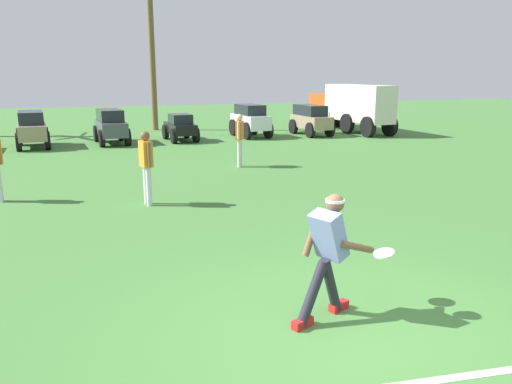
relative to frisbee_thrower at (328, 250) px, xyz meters
name	(u,v)px	position (x,y,z in m)	size (l,w,h in m)	color
ground_plane	(352,337)	(0.05, -0.50, -0.80)	(80.00, 80.00, 0.00)	#427736
frisbee_thrower	(328,250)	(0.00, 0.00, 0.00)	(1.11, 0.50, 1.43)	#23232D
frisbee_in_flight	(384,253)	(0.81, 0.12, -0.18)	(0.26, 0.27, 0.09)	white
teammate_near_sideline	(240,135)	(1.84, 9.34, 0.14)	(0.33, 0.47, 1.56)	silver
teammate_midfield	(146,161)	(-1.30, 5.73, 0.14)	(0.27, 0.50, 1.56)	silver
parked_car_slot_c	(32,128)	(-4.34, 15.73, -0.08)	(1.34, 2.48, 1.34)	#998466
parked_car_slot_d	(111,125)	(-1.49, 15.86, -0.08)	(1.34, 2.48, 1.34)	#474C51
parked_car_slot_e	(180,127)	(1.26, 15.79, -0.24)	(1.21, 2.25, 1.10)	black
parked_car_slot_f	(250,120)	(4.41, 16.12, -0.06)	(1.36, 2.43, 1.40)	silver
parked_car_slot_g	(311,119)	(7.18, 15.84, -0.08)	(1.25, 2.44, 1.34)	#998466
box_truck	(352,105)	(9.62, 16.55, 0.43)	(1.72, 5.97, 2.20)	#CC4C19
palm_tree_left_of_centre	(152,40)	(0.84, 20.23, 3.46)	(3.33, 3.34, 7.13)	brown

